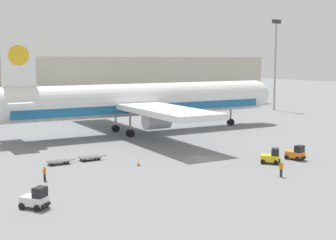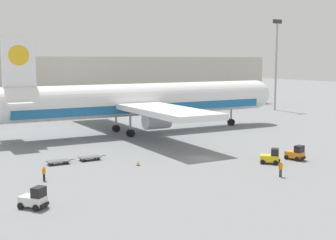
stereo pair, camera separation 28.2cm
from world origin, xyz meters
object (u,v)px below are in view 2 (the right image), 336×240
at_px(baggage_dolly_lead, 58,161).
at_px(ground_crew_far, 44,172).
at_px(baggage_tug_far, 271,157).
at_px(light_mast, 276,58).
at_px(traffic_cone_near, 138,163).
at_px(airplane_main, 140,101).
at_px(baggage_dolly_second, 90,157).
at_px(ground_crew_near, 281,168).
at_px(baggage_tug_foreground, 296,153).
at_px(baggage_tug_mid, 34,199).

height_order(baggage_dolly_lead, ground_crew_far, ground_crew_far).
relative_size(baggage_tug_far, baggage_dolly_lead, 0.74).
bearing_deg(baggage_tug_far, ground_crew_far, -145.76).
bearing_deg(light_mast, ground_crew_far, -152.24).
relative_size(light_mast, traffic_cone_near, 31.65).
bearing_deg(ground_crew_far, airplane_main, -177.74).
distance_m(baggage_dolly_second, ground_crew_near, 24.91).
bearing_deg(baggage_dolly_lead, light_mast, 26.55).
height_order(ground_crew_far, traffic_cone_near, ground_crew_far).
bearing_deg(baggage_dolly_lead, baggage_tug_foreground, -25.39).
xyz_separation_m(baggage_dolly_lead, ground_crew_near, (19.22, -19.88, 0.70)).
bearing_deg(traffic_cone_near, baggage_tug_foreground, -23.03).
xyz_separation_m(airplane_main, baggage_tug_foreground, (6.41, -31.39, -4.96)).
bearing_deg(light_mast, baggage_dolly_second, -154.18).
height_order(airplane_main, baggage_dolly_lead, airplane_main).
bearing_deg(baggage_dolly_lead, ground_crew_near, -43.90).
bearing_deg(ground_crew_near, baggage_tug_foreground, -140.76).
bearing_deg(baggage_tug_far, baggage_tug_mid, -127.83).
xyz_separation_m(light_mast, baggage_dolly_second, (-65.98, -31.92, -13.23)).
height_order(baggage_tug_mid, baggage_tug_far, same).
xyz_separation_m(baggage_tug_mid, ground_crew_near, (27.02, -3.76, 0.22)).
bearing_deg(baggage_dolly_second, baggage_tug_far, -35.12).
relative_size(ground_crew_near, ground_crew_far, 1.07).
distance_m(airplane_main, ground_crew_far, 35.39).
bearing_deg(light_mast, baggage_tug_far, -135.49).
xyz_separation_m(baggage_dolly_lead, traffic_cone_near, (8.26, -6.14, -0.02)).
distance_m(baggage_dolly_second, traffic_cone_near, 7.35).
height_order(light_mast, ground_crew_near, light_mast).
xyz_separation_m(airplane_main, ground_crew_far, (-25.39, -24.18, -4.84)).
xyz_separation_m(baggage_tug_mid, ground_crew_far, (3.69, 8.95, 0.13)).
xyz_separation_m(baggage_tug_foreground, baggage_tug_far, (-4.42, 0.13, 0.00)).
xyz_separation_m(ground_crew_near, ground_crew_far, (-23.33, 12.70, -0.09)).
relative_size(baggage_tug_far, baggage_dolly_second, 0.74).
xyz_separation_m(airplane_main, baggage_dolly_lead, (-21.28, -16.99, -5.45)).
bearing_deg(baggage_tug_mid, baggage_dolly_lead, 116.33).
distance_m(baggage_tug_mid, baggage_dolly_lead, 17.92).
relative_size(airplane_main, ground_crew_far, 33.91).
relative_size(light_mast, baggage_tug_foreground, 8.79).
xyz_separation_m(baggage_dolly_second, ground_crew_near, (14.86, -19.97, 0.70)).
relative_size(light_mast, baggage_dolly_lead, 6.32).
relative_size(baggage_dolly_lead, traffic_cone_near, 5.01).
xyz_separation_m(light_mast, traffic_cone_near, (-62.08, -38.15, -13.26)).
relative_size(baggage_tug_foreground, traffic_cone_near, 3.60).
distance_m(baggage_dolly_lead, ground_crew_far, 8.30).
bearing_deg(baggage_tug_far, baggage_tug_foreground, 47.04).
distance_m(baggage_tug_far, ground_crew_far, 28.28).
bearing_deg(baggage_tug_mid, baggage_tug_foreground, 54.94).
height_order(light_mast, airplane_main, light_mast).
bearing_deg(baggage_tug_foreground, ground_crew_far, -114.58).
height_order(airplane_main, ground_crew_near, airplane_main).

